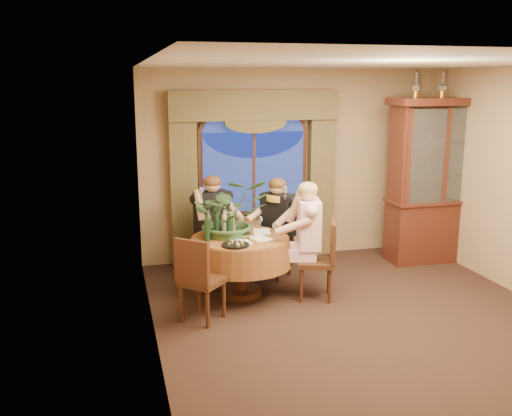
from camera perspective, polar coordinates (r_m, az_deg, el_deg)
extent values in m
plane|color=black|center=(6.64, 10.18, -10.76)|extent=(5.00, 5.00, 0.00)
plane|color=#95795A|center=(8.53, 3.58, 4.37)|extent=(4.50, 0.00, 4.50)
plane|color=white|center=(6.12, 11.21, 14.14)|extent=(5.00, 5.00, 0.00)
cube|color=#4D4325|center=(8.09, -7.24, 2.28)|extent=(0.38, 0.14, 2.32)
cube|color=#4D4325|center=(8.59, 6.54, 2.88)|extent=(0.38, 0.14, 2.32)
cylinder|color=maroon|center=(7.08, -1.58, -5.82)|extent=(1.51, 1.51, 0.75)
cube|color=#3B150E|center=(8.71, 17.56, 2.60)|extent=(1.47, 0.58, 2.38)
cube|color=black|center=(7.00, 6.01, -5.21)|extent=(0.54, 0.54, 0.96)
cube|color=black|center=(7.73, 1.72, -3.45)|extent=(0.59, 0.59, 0.96)
cube|color=black|center=(7.82, -3.79, -3.28)|extent=(0.47, 0.47, 0.96)
cube|color=black|center=(6.36, -5.38, -7.05)|extent=(0.59, 0.59, 0.96)
imported|color=#385B35|center=(6.96, -2.66, 2.17)|extent=(0.94, 1.04, 0.81)
imported|color=#515E30|center=(6.92, -1.19, -2.80)|extent=(0.17, 0.17, 0.05)
cylinder|color=black|center=(6.59, -2.06, -3.72)|extent=(0.32, 0.32, 0.02)
cylinder|color=tan|center=(6.98, -3.20, -1.51)|extent=(0.07, 0.07, 0.33)
cylinder|color=black|center=(6.78, -4.92, -1.95)|extent=(0.07, 0.07, 0.33)
cylinder|color=black|center=(6.87, -3.97, -1.75)|extent=(0.07, 0.07, 0.33)
cylinder|color=black|center=(7.04, -3.88, -1.38)|extent=(0.07, 0.07, 0.33)
cylinder|color=tan|center=(6.95, -4.79, -1.59)|extent=(0.07, 0.07, 0.33)
cylinder|color=black|center=(6.81, -2.71, -1.84)|extent=(0.07, 0.07, 0.33)
cube|color=white|center=(6.89, 0.43, -3.05)|extent=(0.30, 0.35, 0.00)
cube|color=white|center=(7.20, 0.57, -2.37)|extent=(0.27, 0.34, 0.00)
cube|color=white|center=(6.74, -1.53, -3.40)|extent=(0.24, 0.32, 0.00)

